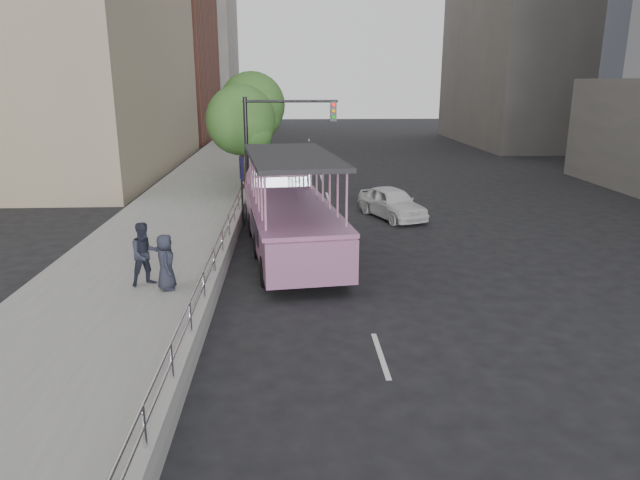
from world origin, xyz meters
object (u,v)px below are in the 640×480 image
pedestrian_mid (145,254)px  car (392,203)px  parking_sign (242,183)px  street_tree_near (243,123)px  pedestrian_far (166,262)px  street_tree_far (254,108)px  traffic_signal (273,136)px  duck_boat (287,211)px

pedestrian_mid → car: bearing=14.3°
parking_sign → street_tree_near: 6.27m
pedestrian_far → street_tree_far: (1.28, 20.26, 3.22)m
traffic_signal → street_tree_near: (-1.60, 3.43, 0.32)m
traffic_signal → street_tree_far: bearing=98.4°
pedestrian_far → street_tree_near: (1.08, 14.26, 2.74)m
pedestrian_far → street_tree_near: size_ratio=0.27×
traffic_signal → pedestrian_far: bearing=-103.9°
pedestrian_far → parking_sign: bearing=-21.8°
duck_boat → street_tree_far: bearing=97.6°
pedestrian_far → street_tree_far: bearing=-15.7°
street_tree_near → street_tree_far: size_ratio=0.89×
traffic_signal → street_tree_far: street_tree_far is taller
car → street_tree_near: (-6.82, 4.83, 3.13)m
pedestrian_far → traffic_signal: bearing=-25.9°
car → pedestrian_mid: size_ratio=2.23×
duck_boat → traffic_signal: size_ratio=2.10×
car → street_tree_near: size_ratio=0.70×
pedestrian_far → pedestrian_mid: bearing=46.3°
street_tree_near → street_tree_far: street_tree_far is taller
car → pedestrian_far: 12.31m
duck_boat → street_tree_far: (-2.02, 15.16, 2.99)m
parking_sign → traffic_signal: 3.27m
duck_boat → street_tree_near: street_tree_near is taller
parking_sign → pedestrian_far: bearing=-99.7°
parking_sign → traffic_signal: bearing=63.5°
parking_sign → car: bearing=9.6°
car → parking_sign: size_ratio=1.40×
parking_sign → street_tree_near: size_ratio=0.50×
duck_boat → street_tree_far: size_ratio=1.69×
traffic_signal → parking_sign: bearing=-116.5°
parking_sign → street_tree_near: (-0.35, 5.93, 2.02)m
car → pedestrian_mid: (-8.54, -9.03, 0.52)m
car → street_tree_near: bearing=123.8°
pedestrian_mid → parking_sign: 8.23m
pedestrian_mid → parking_sign: (2.07, 7.94, 0.60)m
pedestrian_far → street_tree_near: bearing=-16.4°
parking_sign → pedestrian_mid: bearing=-104.6°
street_tree_near → street_tree_far: (0.20, 6.00, 0.49)m
car → traffic_signal: size_ratio=0.78×
traffic_signal → street_tree_far: 9.57m
pedestrian_far → traffic_signal: (2.68, 10.83, 2.42)m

